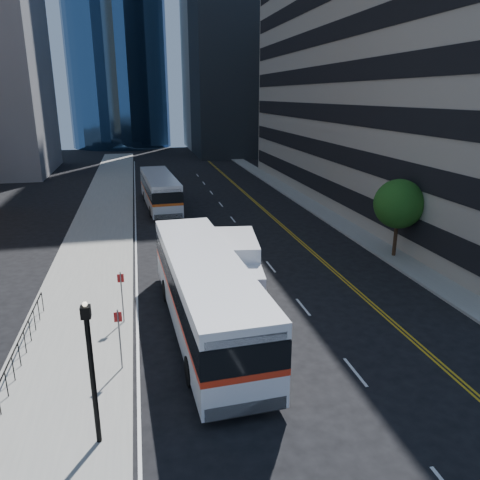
{
  "coord_description": "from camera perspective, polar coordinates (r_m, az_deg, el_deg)",
  "views": [
    {
      "loc": [
        -7.31,
        -18.59,
        10.36
      ],
      "look_at": [
        -2.11,
        5.18,
        2.8
      ],
      "focal_mm": 35.0,
      "sensor_mm": 36.0,
      "label": 1
    }
  ],
  "objects": [
    {
      "name": "ground",
      "position": [
        22.5,
        8.23,
        -10.35
      ],
      "size": [
        160.0,
        160.0,
        0.0
      ],
      "primitive_type": "plane",
      "color": "black",
      "rests_on": "ground"
    },
    {
      "name": "sidewalk_west",
      "position": [
        44.9,
        -16.1,
        3.33
      ],
      "size": [
        5.0,
        90.0,
        0.15
      ],
      "primitive_type": "cube",
      "color": "gray",
      "rests_on": "ground"
    },
    {
      "name": "sidewalk_east",
      "position": [
        47.66,
        8.01,
        4.63
      ],
      "size": [
        2.0,
        90.0,
        0.15
      ],
      "primitive_type": "cube",
      "color": "gray",
      "rests_on": "ground"
    },
    {
      "name": "parking_garage",
      "position": [
        52.71,
        26.87,
        17.84
      ],
      "size": [
        30.0,
        50.0,
        25.0
      ],
      "primitive_type": "cube",
      "color": "#9E9384",
      "rests_on": "ground"
    },
    {
      "name": "street_tree",
      "position": [
        31.91,
        18.79,
        4.18
      ],
      "size": [
        3.2,
        3.2,
        5.1
      ],
      "color": "#332114",
      "rests_on": "sidewalk_east"
    },
    {
      "name": "lamp_post",
      "position": [
        14.82,
        -17.63,
        -14.65
      ],
      "size": [
        0.28,
        0.28,
        4.56
      ],
      "color": "black",
      "rests_on": "sidewalk_west"
    },
    {
      "name": "bus_front",
      "position": [
        21.23,
        -4.29,
        -6.19
      ],
      "size": [
        3.66,
        13.83,
        3.53
      ],
      "rotation": [
        0.0,
        0.0,
        0.05
      ],
      "color": "white",
      "rests_on": "ground"
    },
    {
      "name": "bus_rear",
      "position": [
        45.52,
        -9.77,
        6.04
      ],
      "size": [
        3.38,
        12.21,
        3.11
      ],
      "rotation": [
        0.0,
        0.0,
        0.06
      ],
      "color": "silver",
      "rests_on": "ground"
    },
    {
      "name": "box_truck",
      "position": [
        24.73,
        -0.36,
        -3.46
      ],
      "size": [
        2.99,
        6.61,
        3.05
      ],
      "rotation": [
        0.0,
        0.0,
        -0.13
      ],
      "color": "silver",
      "rests_on": "ground"
    }
  ]
}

